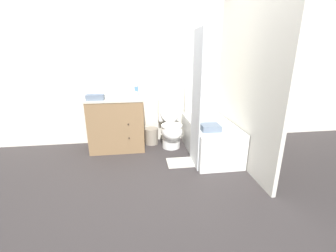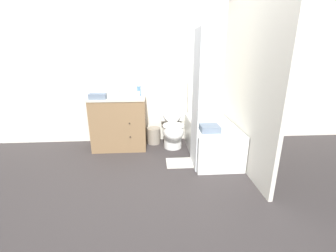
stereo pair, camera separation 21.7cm
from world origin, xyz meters
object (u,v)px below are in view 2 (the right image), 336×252
at_px(soap_dispenser, 139,91).
at_px(bath_towel_folded, 210,128).
at_px(bathtub, 211,138).
at_px(tissue_box, 135,93).
at_px(sink_faucet, 119,93).
at_px(wastebasket, 154,136).
at_px(hand_towel_folded, 98,96).
at_px(vanity_cabinet, 120,122).
at_px(toilet, 173,126).
at_px(bath_mat, 182,163).

distance_m(soap_dispenser, bath_towel_folded, 1.37).
relative_size(bathtub, tissue_box, 9.09).
bearing_deg(soap_dispenser, sink_faucet, 156.32).
xyz_separation_m(sink_faucet, tissue_box, (0.29, -0.16, 0.01)).
bearing_deg(tissue_box, soap_dispenser, 11.08).
bearing_deg(soap_dispenser, wastebasket, 15.69).
xyz_separation_m(tissue_box, bath_towel_folded, (1.08, -0.80, -0.37)).
bearing_deg(bath_towel_folded, soap_dispenser, 141.50).
relative_size(wastebasket, tissue_box, 1.93).
distance_m(hand_towel_folded, bath_towel_folded, 1.80).
bearing_deg(soap_dispenser, vanity_cabinet, -172.85).
distance_m(toilet, hand_towel_folded, 1.33).
height_order(toilet, soap_dispenser, soap_dispenser).
bearing_deg(bath_towel_folded, tissue_box, 143.42).
bearing_deg(bath_mat, soap_dispenser, 130.23).
bearing_deg(bath_towel_folded, wastebasket, 131.89).
relative_size(sink_faucet, soap_dispenser, 0.75).
xyz_separation_m(bathtub, bath_mat, (-0.51, -0.32, -0.26)).
xyz_separation_m(tissue_box, hand_towel_folded, (-0.57, -0.21, -0.00)).
relative_size(vanity_cabinet, soap_dispenser, 4.81).
bearing_deg(sink_faucet, hand_towel_folded, -127.12).
relative_size(bath_towel_folded, bath_mat, 0.59).
xyz_separation_m(soap_dispenser, bath_mat, (0.64, -0.76, -0.97)).
bearing_deg(bath_towel_folded, vanity_cabinet, 150.69).
bearing_deg(soap_dispenser, bath_mat, -49.77).
relative_size(sink_faucet, bath_towel_folded, 0.53).
xyz_separation_m(soap_dispenser, hand_towel_folded, (-0.63, -0.22, -0.04)).
height_order(wastebasket, tissue_box, tissue_box).
relative_size(sink_faucet, bathtub, 0.10).
xyz_separation_m(vanity_cabinet, wastebasket, (0.58, 0.11, -0.31)).
distance_m(sink_faucet, wastebasket, 0.98).
bearing_deg(sink_faucet, bath_mat, -42.61).
relative_size(tissue_box, bath_towel_folded, 0.56).
height_order(bathtub, bath_mat, bathtub).
distance_m(sink_faucet, soap_dispenser, 0.38).
xyz_separation_m(wastebasket, bath_mat, (0.41, -0.82, -0.14)).
relative_size(tissue_box, bath_mat, 0.33).
height_order(sink_faucet, tissue_box, sink_faucet).
relative_size(vanity_cabinet, sink_faucet, 6.39).
xyz_separation_m(sink_faucet, bath_towel_folded, (1.38, -0.97, -0.36)).
bearing_deg(bathtub, tissue_box, 160.65).
bearing_deg(vanity_cabinet, bathtub, -14.65).
bearing_deg(bath_mat, tissue_box, 133.14).
relative_size(soap_dispenser, bath_mat, 0.41).
distance_m(bathtub, tissue_box, 1.45).
relative_size(soap_dispenser, hand_towel_folded, 0.71).
height_order(toilet, bathtub, toilet).
distance_m(sink_faucet, tissue_box, 0.33).
bearing_deg(wastebasket, sink_faucet, 171.49).
bearing_deg(bath_towel_folded, sink_faucet, 144.82).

